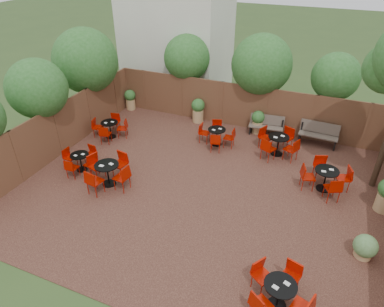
% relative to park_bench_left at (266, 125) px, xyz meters
% --- Properties ---
extents(ground, '(80.00, 80.00, 0.00)m').
position_rel_park_bench_left_xyz_m(ground, '(-1.17, -4.62, -0.48)').
color(ground, '#354F23').
rests_on(ground, ground).
extents(courtyard_paving, '(12.00, 10.00, 0.02)m').
position_rel_park_bench_left_xyz_m(courtyard_paving, '(-1.17, -4.62, -0.47)').
color(courtyard_paving, '#381D17').
rests_on(courtyard_paving, ground).
extents(fence_back, '(12.00, 0.08, 2.00)m').
position_rel_park_bench_left_xyz_m(fence_back, '(-1.17, 0.38, 0.52)').
color(fence_back, '#54321F').
rests_on(fence_back, ground).
extents(fence_left, '(0.08, 10.00, 2.00)m').
position_rel_park_bench_left_xyz_m(fence_left, '(-7.17, -4.62, 0.52)').
color(fence_left, '#54321F').
rests_on(fence_left, ground).
extents(neighbour_building, '(5.00, 4.00, 8.00)m').
position_rel_park_bench_left_xyz_m(neighbour_building, '(-5.67, 3.38, 3.52)').
color(neighbour_building, beige).
rests_on(neighbour_building, ground).
extents(overhang_foliage, '(15.52, 10.30, 2.79)m').
position_rel_park_bench_left_xyz_m(overhang_foliage, '(-3.78, -1.38, 2.23)').
color(overhang_foliage, '#23591D').
rests_on(overhang_foliage, ground).
extents(park_bench_left, '(1.49, 0.62, 0.89)m').
position_rel_park_bench_left_xyz_m(park_bench_left, '(0.00, 0.00, 0.00)').
color(park_bench_left, brown).
rests_on(park_bench_left, courtyard_paving).
extents(park_bench_right, '(1.57, 0.58, 0.96)m').
position_rel_park_bench_left_xyz_m(park_bench_right, '(2.16, 0.01, 0.03)').
color(park_bench_right, brown).
rests_on(park_bench_right, courtyard_paving).
extents(bistro_tables, '(10.33, 8.31, 0.94)m').
position_rel_park_bench_left_xyz_m(bistro_tables, '(-1.44, -3.94, -0.02)').
color(bistro_tables, black).
rests_on(bistro_tables, courtyard_paving).
extents(planters, '(11.89, 4.17, 1.16)m').
position_rel_park_bench_left_xyz_m(planters, '(-0.97, -1.02, 0.13)').
color(planters, '#AA8455').
rests_on(planters, courtyard_paving).
extents(low_shrubs, '(2.00, 4.14, 0.72)m').
position_rel_park_bench_left_xyz_m(low_shrubs, '(3.47, -7.66, -0.13)').
color(low_shrubs, '#AA8455').
rests_on(low_shrubs, courtyard_paving).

